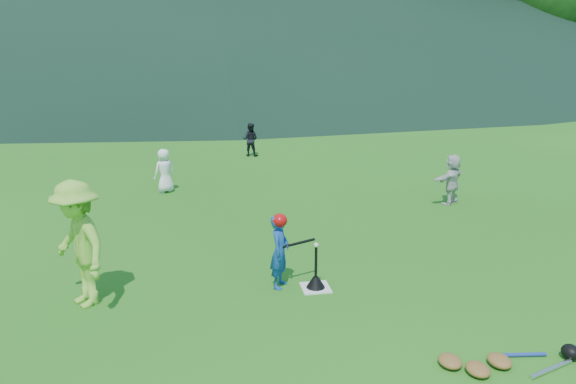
# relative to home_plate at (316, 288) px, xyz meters

# --- Properties ---
(ground) EXTENTS (120.00, 120.00, 0.00)m
(ground) POSITION_rel_home_plate_xyz_m (0.00, 0.00, -0.01)
(ground) COLOR #1F5D15
(ground) RESTS_ON ground
(home_plate) EXTENTS (0.45, 0.45, 0.02)m
(home_plate) POSITION_rel_home_plate_xyz_m (0.00, 0.00, 0.00)
(home_plate) COLOR silver
(home_plate) RESTS_ON ground
(baseball) EXTENTS (0.08, 0.08, 0.08)m
(baseball) POSITION_rel_home_plate_xyz_m (0.00, 0.00, 0.73)
(baseball) COLOR white
(baseball) RESTS_ON batting_tee
(batter_child) EXTENTS (0.45, 0.52, 1.20)m
(batter_child) POSITION_rel_home_plate_xyz_m (-0.55, 0.17, 0.59)
(batter_child) COLOR #164397
(batter_child) RESTS_ON ground
(adult_coach) EXTENTS (1.28, 1.42, 1.92)m
(adult_coach) POSITION_rel_home_plate_xyz_m (-3.54, 0.10, 0.95)
(adult_coach) COLOR #86CA3B
(adult_coach) RESTS_ON ground
(fielder_a) EXTENTS (0.65, 0.58, 1.12)m
(fielder_a) POSITION_rel_home_plate_xyz_m (-2.53, 6.19, 0.55)
(fielder_a) COLOR white
(fielder_a) RESTS_ON ground
(fielder_b) EXTENTS (0.65, 0.59, 1.09)m
(fielder_b) POSITION_rel_home_plate_xyz_m (0.11, 10.17, 0.54)
(fielder_b) COLOR black
(fielder_b) RESTS_ON ground
(fielder_d) EXTENTS (1.11, 0.93, 1.20)m
(fielder_d) POSITION_rel_home_plate_xyz_m (4.19, 3.95, 0.59)
(fielder_d) COLOR silver
(fielder_d) RESTS_ON ground
(batting_tee) EXTENTS (0.30, 0.30, 0.68)m
(batting_tee) POSITION_rel_home_plate_xyz_m (0.00, 0.00, 0.12)
(batting_tee) COLOR black
(batting_tee) RESTS_ON home_plate
(batter_gear) EXTENTS (0.72, 0.30, 0.56)m
(batter_gear) POSITION_rel_home_plate_xyz_m (-0.52, 0.18, 1.07)
(batter_gear) COLOR #B40C0C
(batter_gear) RESTS_ON ground
(equipment_pile) EXTENTS (1.80, 0.63, 0.19)m
(equipment_pile) POSITION_rel_home_plate_xyz_m (1.74, -2.52, 0.06)
(equipment_pile) COLOR olive
(equipment_pile) RESTS_ON ground
(outfield_fence) EXTENTS (70.07, 0.08, 1.33)m
(outfield_fence) POSITION_rel_home_plate_xyz_m (0.00, 28.00, 0.69)
(outfield_fence) COLOR gray
(outfield_fence) RESTS_ON ground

